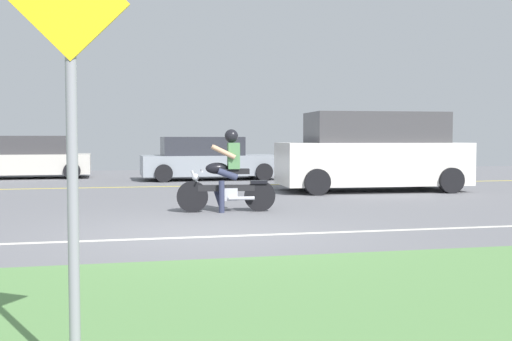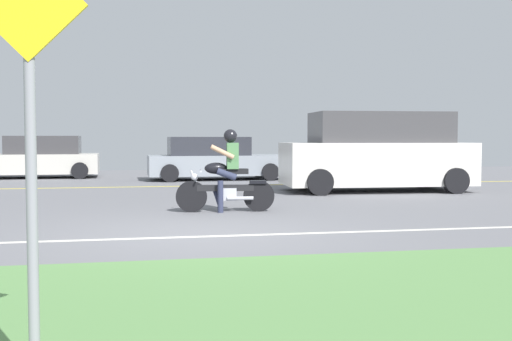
{
  "view_description": "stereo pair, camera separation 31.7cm",
  "coord_description": "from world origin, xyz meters",
  "px_view_note": "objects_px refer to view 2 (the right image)",
  "views": [
    {
      "loc": [
        -1.3,
        -8.83,
        1.38
      ],
      "look_at": [
        1.38,
        3.11,
        0.73
      ],
      "focal_mm": 43.43,
      "sensor_mm": 36.0,
      "label": 1
    },
    {
      "loc": [
        -0.99,
        -8.9,
        1.38
      ],
      "look_at": [
        1.38,
        3.11,
        0.73
      ],
      "focal_mm": 43.43,
      "sensor_mm": 36.0,
      "label": 2
    }
  ],
  "objects_px": {
    "parked_car_2": "(214,159)",
    "parked_car_1": "(39,158)",
    "street_sign": "(30,121)",
    "motorcyclist": "(226,177)",
    "suv_nearby": "(378,153)"
  },
  "relations": [
    {
      "from": "parked_car_2",
      "to": "street_sign",
      "type": "height_order",
      "value": "street_sign"
    },
    {
      "from": "street_sign",
      "to": "motorcyclist",
      "type": "bearing_deg",
      "value": 74.26
    },
    {
      "from": "motorcyclist",
      "to": "parked_car_2",
      "type": "bearing_deg",
      "value": 84.15
    },
    {
      "from": "motorcyclist",
      "to": "street_sign",
      "type": "distance_m",
      "value": 8.24
    },
    {
      "from": "suv_nearby",
      "to": "motorcyclist",
      "type": "bearing_deg",
      "value": -140.74
    },
    {
      "from": "parked_car_2",
      "to": "parked_car_1",
      "type": "bearing_deg",
      "value": 160.68
    },
    {
      "from": "parked_car_2",
      "to": "street_sign",
      "type": "relative_size",
      "value": 1.87
    },
    {
      "from": "parked_car_1",
      "to": "motorcyclist",
      "type": "bearing_deg",
      "value": -65.84
    },
    {
      "from": "motorcyclist",
      "to": "parked_car_2",
      "type": "height_order",
      "value": "motorcyclist"
    },
    {
      "from": "street_sign",
      "to": "parked_car_1",
      "type": "bearing_deg",
      "value": 98.11
    },
    {
      "from": "parked_car_2",
      "to": "street_sign",
      "type": "xyz_separation_m",
      "value": [
        -3.14,
        -16.8,
        0.8
      ]
    },
    {
      "from": "motorcyclist",
      "to": "street_sign",
      "type": "height_order",
      "value": "street_sign"
    },
    {
      "from": "suv_nearby",
      "to": "parked_car_1",
      "type": "xyz_separation_m",
      "value": [
        -9.4,
        7.27,
        -0.3
      ]
    },
    {
      "from": "motorcyclist",
      "to": "parked_car_1",
      "type": "height_order",
      "value": "motorcyclist"
    },
    {
      "from": "suv_nearby",
      "to": "street_sign",
      "type": "height_order",
      "value": "street_sign"
    }
  ]
}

